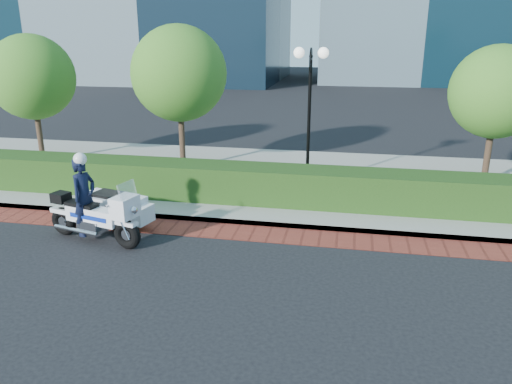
% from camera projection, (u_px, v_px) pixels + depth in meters
% --- Properties ---
extents(ground, '(120.00, 120.00, 0.00)m').
position_uv_depth(ground, '(239.00, 259.00, 11.02)').
color(ground, black).
rests_on(ground, ground).
extents(brick_strip, '(60.00, 1.00, 0.01)m').
position_uv_depth(brick_strip, '(252.00, 233.00, 12.42)').
color(brick_strip, maroon).
rests_on(brick_strip, ground).
extents(sidewalk, '(60.00, 8.00, 0.15)m').
position_uv_depth(sidewalk, '(279.00, 180.00, 16.60)').
color(sidewalk, gray).
rests_on(sidewalk, ground).
extents(hedge_main, '(18.00, 1.20, 1.00)m').
position_uv_depth(hedge_main, '(267.00, 184.00, 14.18)').
color(hedge_main, black).
rests_on(hedge_main, sidewalk).
extents(lamppost, '(1.02, 0.70, 4.21)m').
position_uv_depth(lamppost, '(310.00, 96.00, 14.78)').
color(lamppost, black).
rests_on(lamppost, sidewalk).
extents(tree_a, '(3.00, 3.00, 4.58)m').
position_uv_depth(tree_a, '(32.00, 77.00, 17.71)').
color(tree_a, '#332319').
rests_on(tree_a, sidewalk).
extents(tree_b, '(3.20, 3.20, 4.89)m').
position_uv_depth(tree_b, '(179.00, 74.00, 16.66)').
color(tree_b, '#332319').
rests_on(tree_b, sidewalk).
extents(tree_c, '(2.80, 2.80, 4.30)m').
position_uv_depth(tree_c, '(497.00, 92.00, 14.97)').
color(tree_c, '#332319').
rests_on(tree_c, sidewalk).
extents(police_motorcycle, '(2.63, 2.21, 2.16)m').
position_uv_depth(police_motorcycle, '(100.00, 207.00, 12.10)').
color(police_motorcycle, black).
rests_on(police_motorcycle, ground).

